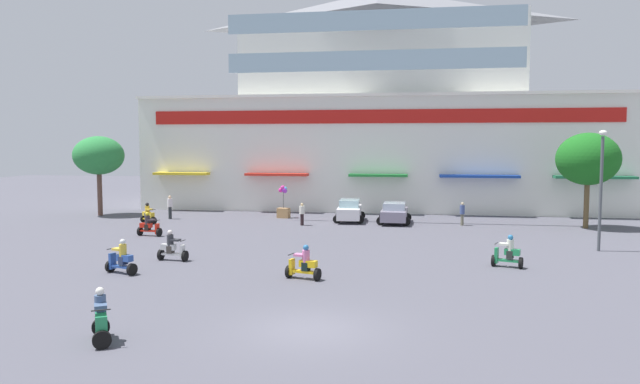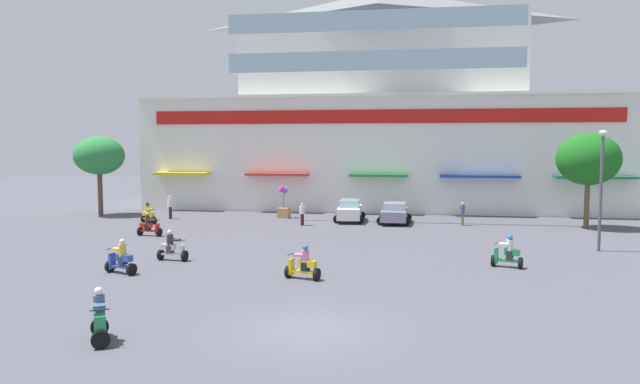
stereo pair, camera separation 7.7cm
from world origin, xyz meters
name	(u,v)px [view 2 (the right image)]	position (x,y,z in m)	size (l,w,h in m)	color
ground_plane	(354,252)	(0.00, 13.00, 0.00)	(128.00, 128.00, 0.00)	#4E4D58
colonial_building	(382,115)	(0.00, 37.00, 8.24)	(40.36, 19.19, 19.43)	white
plaza_tree_0	(99,156)	(-21.33, 25.41, 4.68)	(3.91, 3.74, 6.21)	brown
plaza_tree_1	(588,159)	(14.40, 24.09, 4.61)	(4.10, 3.73, 6.37)	brown
parked_car_0	(350,211)	(-1.57, 25.01, 0.79)	(2.35, 4.03, 1.58)	white
parked_car_1	(395,213)	(1.68, 24.49, 0.75)	(2.40, 3.90, 1.47)	gray
scooter_rider_0	(148,215)	(-15.52, 21.61, 0.61)	(1.45, 1.22, 1.48)	black
scooter_rider_1	(172,248)	(-8.48, 9.37, 0.61)	(1.48, 0.65, 1.50)	black
scooter_rider_2	(507,254)	(7.35, 10.35, 0.64)	(1.45, 0.94, 1.52)	black
scooter_rider_3	(149,226)	(-12.97, 16.35, 0.60)	(1.54, 0.71, 1.48)	black
scooter_rider_4	(100,319)	(-5.73, -2.07, 0.66)	(1.16, 1.46, 1.58)	black
scooter_rider_5	(121,259)	(-9.49, 6.27, 0.64)	(1.56, 0.99, 1.54)	black
scooter_rider_6	(303,265)	(-1.45, 6.54, 0.61)	(1.56, 0.91, 1.47)	black
pedestrian_0	(170,206)	(-15.00, 24.21, 1.00)	(0.53, 0.53, 1.76)	#25292C
pedestrian_1	(462,212)	(6.35, 24.14, 0.92)	(0.35, 0.35, 1.61)	#6A6753
pedestrian_2	(302,213)	(-4.58, 22.41, 0.87)	(0.48, 0.48, 1.55)	black
streetlamp_near	(601,180)	(12.73, 15.38, 3.74)	(0.40, 0.40, 6.36)	#474C51
balloon_vendor_cart	(284,204)	(-6.75, 26.20, 1.07)	(0.98, 0.73, 2.48)	#A57C4E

